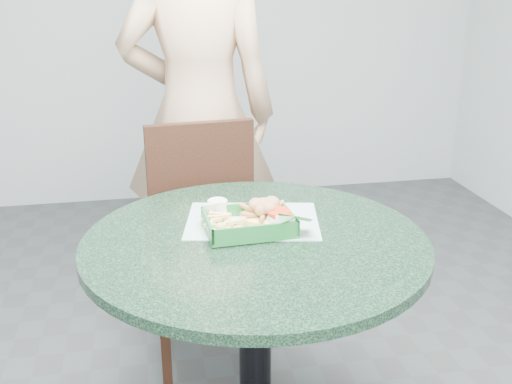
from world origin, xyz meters
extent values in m
cylinder|color=black|center=(0.00, 0.00, 0.38)|extent=(0.10, 0.10, 0.70)
cylinder|color=#1D3629|center=(0.00, 0.00, 0.73)|extent=(0.97, 0.97, 0.03)
cube|color=#3C2111|center=(-0.08, 0.56, 0.45)|extent=(0.43, 0.43, 0.04)
cube|color=#3C2111|center=(-0.08, 0.75, 0.70)|extent=(0.43, 0.04, 0.46)
cube|color=#3C2111|center=(-0.26, 0.37, 0.21)|extent=(0.04, 0.04, 0.43)
cube|color=#3C2111|center=(0.11, 0.37, 0.21)|extent=(0.04, 0.04, 0.43)
cube|color=#3C2111|center=(-0.26, 0.74, 0.21)|extent=(0.04, 0.04, 0.43)
cube|color=#3C2111|center=(0.11, 0.74, 0.21)|extent=(0.04, 0.04, 0.43)
imported|color=tan|center=(-0.06, 0.98, 1.10)|extent=(0.87, 0.64, 2.19)
cube|color=#9BB8B4|center=(0.01, 0.12, 0.75)|extent=(0.44, 0.36, 0.00)
cube|color=#1A6C2B|center=(-0.01, 0.05, 0.76)|extent=(0.25, 0.18, 0.01)
cube|color=white|center=(-0.01, 0.05, 0.76)|extent=(0.23, 0.17, 0.00)
cube|color=#1A6C2B|center=(-0.01, 0.13, 0.78)|extent=(0.25, 0.01, 0.04)
cube|color=#1A6C2B|center=(-0.01, -0.04, 0.78)|extent=(0.25, 0.01, 0.04)
cube|color=#1A6C2B|center=(0.11, 0.05, 0.78)|extent=(0.01, 0.18, 0.04)
cube|color=#1A6C2B|center=(-0.13, 0.05, 0.78)|extent=(0.01, 0.18, 0.04)
cylinder|color=#F1CC50|center=(0.04, 0.07, 0.78)|extent=(0.13, 0.13, 0.02)
cylinder|color=white|center=(-0.08, 0.15, 0.80)|extent=(0.06, 0.06, 0.03)
cylinder|color=white|center=(-0.08, 0.15, 0.82)|extent=(0.05, 0.05, 0.00)
cylinder|color=silver|center=(0.08, 0.03, 0.78)|extent=(0.08, 0.08, 0.03)
torus|color=silver|center=(0.08, 0.03, 0.80)|extent=(0.07, 0.07, 0.01)
cylinder|color=red|center=(0.08, 0.03, 0.80)|extent=(0.07, 0.07, 0.01)
camera|label=1|loc=(-0.28, -1.50, 1.46)|focal=42.00mm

